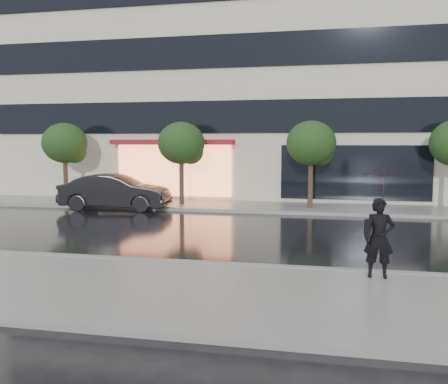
# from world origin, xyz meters

# --- Properties ---
(ground) EXTENTS (120.00, 120.00, 0.00)m
(ground) POSITION_xyz_m (0.00, 0.00, 0.00)
(ground) COLOR black
(ground) RESTS_ON ground
(sidewalk_near) EXTENTS (60.00, 4.50, 0.12)m
(sidewalk_near) POSITION_xyz_m (0.00, -3.25, 0.06)
(sidewalk_near) COLOR slate
(sidewalk_near) RESTS_ON ground
(sidewalk_far) EXTENTS (60.00, 3.50, 0.12)m
(sidewalk_far) POSITION_xyz_m (0.00, 10.25, 0.06)
(sidewalk_far) COLOR slate
(sidewalk_far) RESTS_ON ground
(curb_near) EXTENTS (60.00, 0.25, 0.14)m
(curb_near) POSITION_xyz_m (0.00, -1.00, 0.07)
(curb_near) COLOR gray
(curb_near) RESTS_ON ground
(curb_far) EXTENTS (60.00, 0.25, 0.14)m
(curb_far) POSITION_xyz_m (0.00, 8.50, 0.07)
(curb_far) COLOR gray
(curb_far) RESTS_ON ground
(office_building) EXTENTS (30.00, 12.76, 18.00)m
(office_building) POSITION_xyz_m (-0.00, 17.97, 9.00)
(office_building) COLOR beige
(office_building) RESTS_ON ground
(tree_far_west) EXTENTS (2.20, 2.20, 3.99)m
(tree_far_west) POSITION_xyz_m (-8.94, 10.03, 2.92)
(tree_far_west) COLOR #33261C
(tree_far_west) RESTS_ON ground
(tree_mid_west) EXTENTS (2.20, 2.20, 3.99)m
(tree_mid_west) POSITION_xyz_m (-2.94, 10.03, 2.92)
(tree_mid_west) COLOR #33261C
(tree_mid_west) RESTS_ON ground
(tree_mid_east) EXTENTS (2.20, 2.20, 3.99)m
(tree_mid_east) POSITION_xyz_m (3.06, 10.03, 2.92)
(tree_mid_east) COLOR #33261C
(tree_mid_east) RESTS_ON ground
(parked_car) EXTENTS (5.02, 2.13, 1.61)m
(parked_car) POSITION_xyz_m (-5.59, 8.30, 0.81)
(parked_car) COLOR black
(parked_car) RESTS_ON ground
(pedestrian_with_umbrella) EXTENTS (0.91, 0.93, 2.37)m
(pedestrian_with_umbrella) POSITION_xyz_m (4.96, -1.50, 1.64)
(pedestrian_with_umbrella) COLOR black
(pedestrian_with_umbrella) RESTS_ON sidewalk_near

